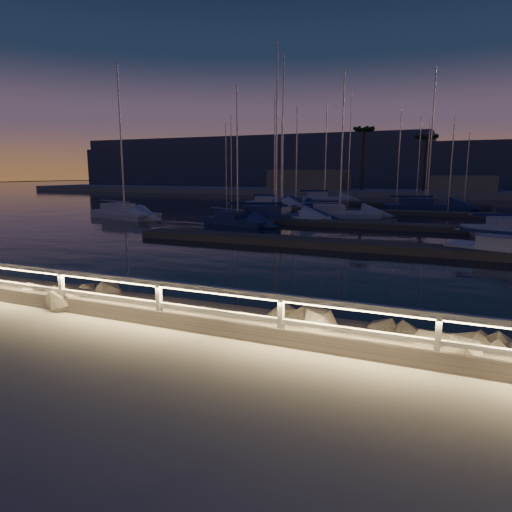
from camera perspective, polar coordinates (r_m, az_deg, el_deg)
The scene contains 18 objects.
ground at distance 11.55m, azimuth -16.01°, elevation -7.59°, with size 400.00×400.00×0.00m, color gray.
harbor_water at distance 40.50m, azimuth 13.35°, elevation 3.85°, with size 400.00×440.00×0.60m.
guard_rail at distance 11.38m, azimuth -16.47°, elevation -3.83°, with size 44.11×0.12×1.06m.
riprap at distance 12.44m, azimuth -9.19°, elevation -7.10°, with size 36.76×2.43×1.21m.
floating_docks at distance 41.70m, azimuth 13.70°, elevation 4.80°, with size 22.00×36.00×0.40m.
far_shore at distance 82.83m, azimuth 18.73°, elevation 7.70°, with size 160.00×14.00×5.20m.
palm_left at distance 82.08m, azimuth 13.34°, elevation 14.83°, with size 3.00×3.00×11.20m.
palm_center at distance 81.73m, azimuth 20.54°, elevation 13.52°, with size 3.00×3.00×9.70m.
distant_hills at distance 145.07m, azimuth 12.17°, elevation 10.72°, with size 230.00×37.50×18.00m.
sailboat_a at distance 42.81m, azimuth -16.26°, elevation 5.18°, with size 8.10×4.28×13.37m.
sailboat_e at distance 35.98m, azimuth -2.50°, elevation 4.55°, with size 6.40×3.55×10.58m.
sailboat_f at distance 38.53m, azimuth 2.16°, elevation 5.05°, with size 8.89×5.17×14.65m.
sailboat_g at distance 39.10m, azimuth 2.98°, elevation 5.06°, with size 8.23×3.54×13.53m.
sailboat_i at distance 55.00m, azimuth 4.83°, elevation 6.60°, with size 7.05×3.87×11.65m.
sailboat_j at distance 42.40m, azimuth 10.16°, elevation 5.34°, with size 7.86×4.79×13.00m.
sailboat_k at distance 53.60m, azimuth 20.31°, elevation 5.92°, with size 9.25×4.98×15.14m.
sailboat_m at distance 65.74m, azimuth 8.38°, elevation 7.19°, with size 8.13×4.74×13.47m.
sailboat_n at distance 54.78m, azimuth 2.12°, elevation 6.62°, with size 7.84×4.68×12.94m.
Camera 1 is at (7.11, -8.40, 3.50)m, focal length 32.00 mm.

